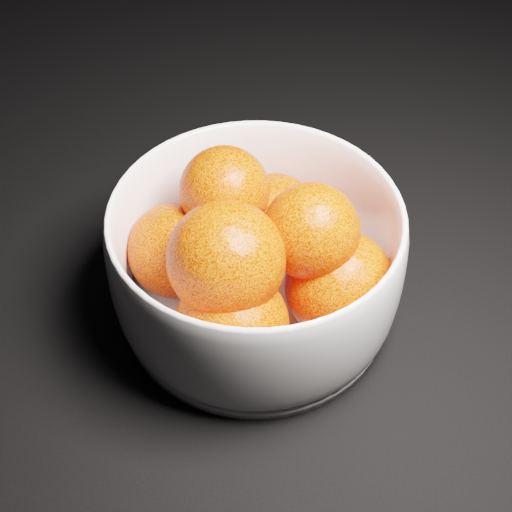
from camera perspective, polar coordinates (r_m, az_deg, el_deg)
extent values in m
cube|color=black|center=(0.81, 14.20, 12.44)|extent=(3.00, 3.00, 0.00)
cylinder|color=silver|center=(0.56, 0.00, -3.68)|extent=(0.20, 0.20, 0.01)
sphere|color=#FF400E|center=(0.57, 1.53, 3.34)|extent=(0.07, 0.07, 0.07)
sphere|color=#FF400E|center=(0.54, -6.45, 0.43)|extent=(0.07, 0.07, 0.07)
sphere|color=#FF400E|center=(0.49, -1.94, -5.55)|extent=(0.08, 0.08, 0.08)
sphere|color=#FF400E|center=(0.52, 6.72, -2.34)|extent=(0.08, 0.08, 0.08)
sphere|color=#FF400E|center=(0.52, -2.53, 5.23)|extent=(0.07, 0.07, 0.07)
sphere|color=#FF400E|center=(0.47, -2.40, -0.28)|extent=(0.08, 0.08, 0.08)
sphere|color=#FF400E|center=(0.49, 4.44, 1.99)|extent=(0.07, 0.07, 0.07)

